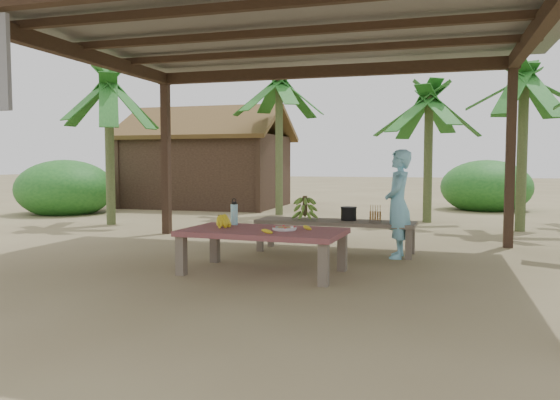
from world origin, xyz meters
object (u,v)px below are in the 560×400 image
(bench, at_px, (335,224))
(woman, at_px, (398,204))
(plate, at_px, (284,229))
(work_table, at_px, (263,235))
(water_flask, at_px, (234,214))
(ripe_banana_bunch, at_px, (220,220))
(cooking_pot, at_px, (349,214))

(bench, distance_m, woman, 0.95)
(woman, bearing_deg, plate, -41.11)
(work_table, xyz_separation_m, woman, (1.40, 1.44, 0.28))
(bench, xyz_separation_m, water_flask, (-1.01, -1.28, 0.24))
(water_flask, bearing_deg, bench, 51.78)
(bench, xyz_separation_m, plate, (-0.27, -1.61, 0.12))
(bench, bearing_deg, plate, -97.39)
(water_flask, bearing_deg, work_table, -35.13)
(ripe_banana_bunch, bearing_deg, bench, 54.83)
(water_flask, bearing_deg, plate, -24.66)
(work_table, relative_size, bench, 0.83)
(water_flask, bearing_deg, cooking_pot, 48.67)
(plate, bearing_deg, work_table, -178.94)
(work_table, relative_size, woman, 1.30)
(woman, bearing_deg, bench, -104.22)
(ripe_banana_bunch, xyz_separation_m, cooking_pot, (1.27, 1.61, -0.04))
(bench, height_order, plate, plate)
(work_table, xyz_separation_m, water_flask, (-0.48, 0.34, 0.20))
(bench, height_order, water_flask, water_flask)
(work_table, distance_m, bench, 1.70)
(work_table, bearing_deg, woman, 49.04)
(ripe_banana_bunch, height_order, plate, ripe_banana_bunch)
(woman, bearing_deg, ripe_banana_bunch, -57.63)
(work_table, bearing_deg, water_flask, 148.08)
(cooking_pot, bearing_deg, water_flask, -131.33)
(water_flask, bearing_deg, woman, 30.24)
(work_table, distance_m, ripe_banana_bunch, 0.59)
(plate, xyz_separation_m, woman, (1.15, 1.43, 0.20))
(plate, xyz_separation_m, cooking_pot, (0.45, 1.69, 0.02))
(plate, bearing_deg, woman, 51.29)
(cooking_pot, height_order, woman, woman)
(woman, bearing_deg, work_table, -46.57)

